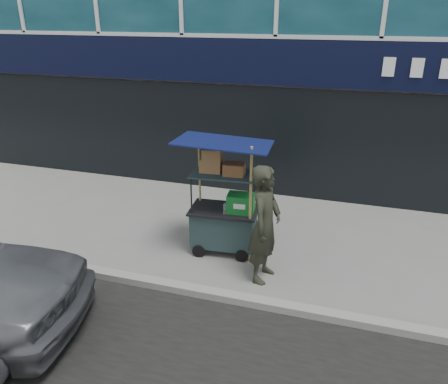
% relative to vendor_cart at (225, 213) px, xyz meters
% --- Properties ---
extents(ground, '(80.00, 80.00, 0.00)m').
position_rel_vendor_cart_xyz_m(ground, '(0.23, -1.17, -0.71)').
color(ground, slate).
rests_on(ground, ground).
extents(curb, '(80.00, 0.18, 0.12)m').
position_rel_vendor_cart_xyz_m(curb, '(0.23, -1.37, -0.65)').
color(curb, gray).
rests_on(curb, ground).
extents(vendor_cart, '(1.59, 1.19, 2.04)m').
position_rel_vendor_cart_xyz_m(vendor_cart, '(0.00, 0.00, 0.00)').
color(vendor_cart, '#19282B').
rests_on(vendor_cart, ground).
extents(vendor_man, '(0.54, 0.74, 1.86)m').
position_rel_vendor_cart_xyz_m(vendor_man, '(0.82, -0.63, 0.21)').
color(vendor_man, '#25281D').
rests_on(vendor_man, ground).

